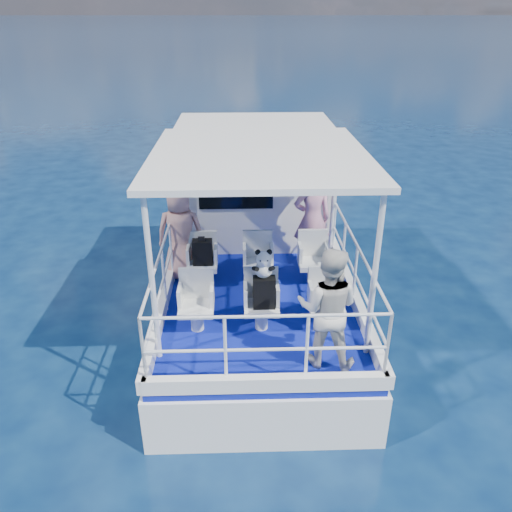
{
  "coord_description": "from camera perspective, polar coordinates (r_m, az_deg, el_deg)",
  "views": [
    {
      "loc": [
        -0.27,
        -6.99,
        4.92
      ],
      "look_at": [
        -0.05,
        -0.4,
        1.69
      ],
      "focal_mm": 35.0,
      "sensor_mm": 36.0,
      "label": 1
    }
  ],
  "objects": [
    {
      "name": "railings",
      "position": [
        7.32,
        0.46,
        -2.62
      ],
      "size": [
        2.84,
        3.59,
        1.0
      ],
      "primitive_type": null,
      "color": "white",
      "rests_on": "deck"
    },
    {
      "name": "seat_stbd_fwd",
      "position": [
        8.23,
        6.52,
        -1.81
      ],
      "size": [
        0.48,
        0.46,
        0.38
      ],
      "primitive_type": "cube",
      "color": "silver",
      "rests_on": "deck"
    },
    {
      "name": "backpack_port",
      "position": [
        7.97,
        -6.12,
        0.44
      ],
      "size": [
        0.32,
        0.18,
        0.41
      ],
      "primitive_type": "cube",
      "color": "black",
      "rests_on": "seat_port_fwd"
    },
    {
      "name": "seat_port_aft",
      "position": [
        7.05,
        -6.76,
        -6.98
      ],
      "size": [
        0.48,
        0.46,
        0.38
      ],
      "primitive_type": "cube",
      "color": "silver",
      "rests_on": "deck"
    },
    {
      "name": "deck",
      "position": [
        8.97,
        0.05,
        -0.87
      ],
      "size": [
        2.9,
        6.9,
        0.1
      ],
      "primitive_type": "cube",
      "color": "#0A138A",
      "rests_on": "hull"
    },
    {
      "name": "seat_center_fwd",
      "position": [
        8.15,
        0.24,
        -1.92
      ],
      "size": [
        0.48,
        0.46,
        0.38
      ],
      "primitive_type": "cube",
      "color": "silver",
      "rests_on": "deck"
    },
    {
      "name": "backpack_center",
      "position": [
        6.77,
        0.93,
        -4.18
      ],
      "size": [
        0.3,
        0.17,
        0.45
      ],
      "primitive_type": "cube",
      "color": "black",
      "rests_on": "seat_center_aft"
    },
    {
      "name": "hull",
      "position": [
        9.39,
        0.05,
        -5.5
      ],
      "size": [
        3.0,
        7.0,
        1.6
      ],
      "primitive_type": "cube",
      "color": "white",
      "rests_on": "ground"
    },
    {
      "name": "ground",
      "position": [
        8.55,
        0.27,
        -9.02
      ],
      "size": [
        2000.0,
        2000.0,
        0.0
      ],
      "primitive_type": "plane",
      "color": "#081B3C",
      "rests_on": "ground"
    },
    {
      "name": "passenger_port_fwd",
      "position": [
        8.19,
        -8.61,
        2.66
      ],
      "size": [
        0.61,
        0.45,
        1.6
      ],
      "primitive_type": "imported",
      "rotation": [
        0.0,
        0.0,
        3.1
      ],
      "color": "tan",
      "rests_on": "deck"
    },
    {
      "name": "passenger_stbd_aft",
      "position": [
        6.13,
        8.2,
        -5.93
      ],
      "size": [
        0.91,
        0.79,
        1.58
      ],
      "primitive_type": "imported",
      "rotation": [
        0.0,
        0.0,
        2.86
      ],
      "color": "silver",
      "rests_on": "deck"
    },
    {
      "name": "passenger_stbd_fwd",
      "position": [
        8.5,
        6.42,
        4.22
      ],
      "size": [
        0.67,
        0.47,
        1.75
      ],
      "primitive_type": "imported",
      "rotation": [
        0.0,
        0.0,
        3.23
      ],
      "color": "pink",
      "rests_on": "deck"
    },
    {
      "name": "seat_stbd_aft",
      "position": [
        7.12,
        7.93,
        -6.71
      ],
      "size": [
        0.48,
        0.46,
        0.38
      ],
      "primitive_type": "cube",
      "color": "silver",
      "rests_on": "deck"
    },
    {
      "name": "canopy_posts",
      "position": [
        7.35,
        0.38,
        2.7
      ],
      "size": [
        2.77,
        2.97,
        2.2
      ],
      "color": "white",
      "rests_on": "deck"
    },
    {
      "name": "seat_center_aft",
      "position": [
        7.03,
        0.62,
        -6.9
      ],
      "size": [
        0.48,
        0.46,
        0.38
      ],
      "primitive_type": "cube",
      "color": "silver",
      "rests_on": "deck"
    },
    {
      "name": "canopy",
      "position": [
        7.02,
        0.39,
        11.43
      ],
      "size": [
        3.0,
        3.2,
        0.08
      ],
      "primitive_type": "cube",
      "color": "white",
      "rests_on": "cabin"
    },
    {
      "name": "seat_port_fwd",
      "position": [
        8.17,
        -6.09,
        -2.01
      ],
      "size": [
        0.48,
        0.46,
        0.38
      ],
      "primitive_type": "cube",
      "color": "silver",
      "rests_on": "deck"
    },
    {
      "name": "cabin",
      "position": [
        9.74,
        -0.21,
        8.66
      ],
      "size": [
        2.85,
        2.0,
        2.2
      ],
      "primitive_type": "cube",
      "color": "white",
      "rests_on": "deck"
    },
    {
      "name": "compact_camera",
      "position": [
        7.85,
        -6.27,
        1.95
      ],
      "size": [
        0.11,
        0.06,
        0.06
      ],
      "primitive_type": "cube",
      "color": "black",
      "rests_on": "backpack_port"
    },
    {
      "name": "panda",
      "position": [
        6.59,
        0.87,
        -0.87
      ],
      "size": [
        0.26,
        0.22,
        0.4
      ],
      "primitive_type": null,
      "color": "silver",
      "rests_on": "backpack_center"
    }
  ]
}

